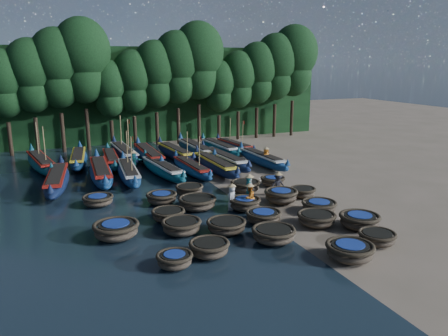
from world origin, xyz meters
name	(u,v)px	position (x,y,z in m)	size (l,w,h in m)	color
ground	(234,200)	(0.00, 0.00, 0.00)	(120.00, 120.00, 0.00)	#7C6B5A
foliage_wall	(147,94)	(0.00, 23.50, 5.00)	(40.00, 3.00, 10.00)	black
coracle_3	(350,251)	(1.17, -9.85, 0.44)	(2.32, 2.32, 0.76)	#4C4030
coracle_4	(377,237)	(3.46, -8.96, 0.36)	(2.19, 2.19, 0.63)	#4C4030
coracle_5	(175,260)	(-6.14, -7.59, 0.37)	(1.88, 1.88, 0.64)	#4C4030
coracle_6	(209,248)	(-4.40, -7.14, 0.42)	(2.23, 2.23, 0.72)	#4C4030
coracle_7	(274,234)	(-0.97, -6.84, 0.41)	(2.61, 2.61, 0.73)	#4C4030
coracle_8	(316,219)	(2.19, -5.80, 0.40)	(2.28, 2.28, 0.70)	#4C4030
coracle_9	(360,220)	(4.04, -6.98, 0.45)	(2.61, 2.61, 0.78)	#4C4030
coracle_10	(116,230)	(-7.92, -3.49, 0.48)	(2.57, 2.57, 0.83)	#4C4030
coracle_11	(182,226)	(-4.77, -4.13, 0.42)	(2.40, 2.40, 0.74)	#4C4030
coracle_12	(226,226)	(-2.62, -4.88, 0.39)	(2.50, 2.50, 0.68)	#4C4030
coracle_13	(263,216)	(-0.22, -4.35, 0.38)	(2.38, 2.38, 0.67)	#4C4030
coracle_14	(319,206)	(3.53, -4.09, 0.39)	(2.05, 2.05, 0.68)	#4C4030
coracle_15	(168,215)	(-4.89, -2.10, 0.38)	(1.85, 1.85, 0.66)	#4C4030
coracle_16	(197,202)	(-2.78, -0.86, 0.43)	(2.53, 2.53, 0.75)	#4C4030
coracle_17	(245,203)	(-0.27, -2.11, 0.43)	(2.29, 2.29, 0.75)	#4C4030
coracle_18	(281,196)	(2.36, -1.75, 0.49)	(2.39, 2.39, 0.84)	#4C4030
coracle_19	(303,192)	(4.24, -1.26, 0.37)	(1.98, 1.98, 0.65)	#4C4030
coracle_20	(98,200)	(-8.12, 2.05, 0.37)	(2.03, 2.03, 0.65)	#4C4030
coracle_21	(162,198)	(-4.47, 0.93, 0.41)	(2.31, 2.31, 0.70)	#4C4030
coracle_22	(189,190)	(-2.36, 1.92, 0.39)	(2.01, 2.01, 0.69)	#4C4030
coracle_23	(245,186)	(1.32, 1.19, 0.44)	(2.00, 2.00, 0.78)	#4C4030
coracle_24	(273,181)	(3.77, 1.87, 0.37)	(2.05, 2.05, 0.63)	#4C4030
long_boat_1	(57,180)	(-10.23, 7.06, 0.59)	(2.54, 8.71, 1.54)	#10213B
long_boat_2	(101,172)	(-7.17, 8.10, 0.61)	(2.03, 9.03, 1.59)	navy
long_boat_3	(129,172)	(-5.27, 7.37, 0.55)	(1.99, 8.17, 3.48)	navy
long_boat_4	(163,169)	(-2.68, 7.47, 0.55)	(2.36, 8.14, 1.44)	navy
long_boat_5	(192,168)	(-0.47, 7.12, 0.51)	(1.72, 7.52, 3.20)	navy
long_boat_6	(215,165)	(1.46, 7.05, 0.57)	(1.71, 8.55, 1.51)	#10213B
long_boat_7	(224,159)	(2.83, 8.58, 0.59)	(2.17, 8.80, 1.55)	#10213B
long_boat_8	(262,159)	(5.95, 7.68, 0.55)	(1.72, 8.20, 1.44)	navy
long_boat_9	(41,163)	(-11.21, 13.12, 0.59)	(2.97, 8.63, 3.72)	navy
long_boat_10	(78,158)	(-8.28, 13.77, 0.55)	(2.36, 8.16, 1.45)	navy
long_boat_11	(111,159)	(-5.76, 12.55, 0.52)	(1.84, 7.75, 1.37)	navy
long_boat_12	(124,153)	(-4.36, 14.50, 0.60)	(1.92, 8.91, 3.79)	#10213B
long_boat_13	(149,155)	(-2.56, 12.56, 0.61)	(1.63, 9.16, 1.61)	navy
long_boat_14	(175,152)	(-0.05, 12.98, 0.57)	(2.24, 8.40, 1.48)	#10213B
long_boat_15	(196,149)	(2.06, 13.45, 0.61)	(1.91, 9.11, 1.60)	navy
long_boat_16	(219,147)	(4.49, 13.68, 0.55)	(1.93, 8.23, 1.45)	navy
long_boat_17	(235,146)	(6.28, 14.13, 0.49)	(2.06, 7.26, 3.10)	#10213B
fisherman_0	(232,196)	(-0.95, -1.74, 0.83)	(0.85, 0.88, 1.72)	silver
fisherman_1	(249,188)	(0.49, -1.06, 0.97)	(0.52, 0.65, 1.95)	#176062
fisherman_2	(249,197)	(-0.03, -2.21, 0.84)	(0.94, 0.87, 1.76)	#C86C1A
fisherman_3	(278,184)	(2.90, -0.40, 0.81)	(1.03, 0.66, 1.72)	black
fisherman_4	(250,189)	(0.56, -1.02, 0.94)	(0.78, 1.11, 1.96)	silver
fisherman_5	(134,160)	(-4.33, 10.21, 0.79)	(1.43, 1.00, 1.69)	#176062
fisherman_6	(266,157)	(6.02, 7.15, 0.85)	(0.91, 0.78, 1.77)	#C86C1A
tree_1	(3,83)	(-13.70, 20.00, 6.65)	(4.09, 4.09, 9.65)	black
tree_2	(31,75)	(-11.40, 20.00, 7.32)	(4.51, 4.51, 10.63)	black
tree_3	(57,67)	(-9.10, 20.00, 8.00)	(4.92, 4.92, 11.60)	black
tree_4	(83,60)	(-6.80, 20.00, 8.67)	(5.34, 5.34, 12.58)	black
tree_5	(109,88)	(-4.50, 20.00, 5.97)	(3.68, 3.68, 8.68)	black
tree_6	(133,81)	(-2.20, 20.00, 6.65)	(4.09, 4.09, 9.65)	black
tree_7	(155,73)	(0.10, 20.00, 7.32)	(4.51, 4.51, 10.63)	black
tree_8	(177,66)	(2.40, 20.00, 8.00)	(4.92, 4.92, 11.60)	black
tree_9	(198,60)	(4.70, 20.00, 8.67)	(5.34, 5.34, 12.58)	black
tree_10	(219,86)	(7.00, 20.00, 5.97)	(3.68, 3.68, 8.68)	black
tree_11	(238,79)	(9.30, 20.00, 6.65)	(4.09, 4.09, 9.65)	black
tree_12	(257,72)	(11.60, 20.00, 7.32)	(4.51, 4.51, 10.63)	black
tree_13	(276,66)	(13.90, 20.00, 8.00)	(4.92, 4.92, 11.60)	black
tree_14	(294,60)	(16.20, 20.00, 8.67)	(5.34, 5.34, 12.58)	black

